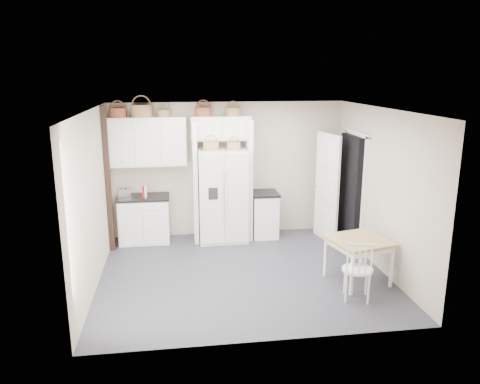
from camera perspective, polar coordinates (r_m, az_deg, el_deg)
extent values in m
plane|color=#30303A|center=(7.65, 0.33, -9.82)|extent=(4.50, 4.50, 0.00)
plane|color=white|center=(7.00, 0.36, 10.00)|extent=(4.50, 4.50, 0.00)
plane|color=#B2A392|center=(9.15, -1.49, 2.78)|extent=(4.50, 0.00, 4.50)
plane|color=#B2A392|center=(7.25, -17.55, -0.97)|extent=(0.00, 4.00, 4.00)
plane|color=#B2A392|center=(7.85, 16.81, 0.24)|extent=(0.00, 4.00, 4.00)
cube|color=white|center=(8.86, -2.15, -0.40)|extent=(0.91, 0.73, 1.76)
cube|color=white|center=(9.04, -11.58, -3.37)|extent=(0.92, 0.58, 0.85)
cube|color=white|center=(9.17, 2.96, -2.84)|extent=(0.48, 0.58, 0.85)
cube|color=#AA8343|center=(7.45, 14.16, -8.08)|extent=(1.00, 1.00, 0.69)
cube|color=white|center=(6.86, 14.12, -9.16)|extent=(0.53, 0.50, 0.89)
cube|color=black|center=(8.91, -11.73, -0.64)|extent=(0.96, 0.62, 0.04)
cube|color=black|center=(9.05, 3.00, -0.16)|extent=(0.52, 0.62, 0.04)
cube|color=silver|center=(8.90, -13.99, -0.13)|extent=(0.26, 0.20, 0.16)
cube|color=#B21019|center=(8.80, -11.61, 0.03)|extent=(0.06, 0.15, 0.21)
cube|color=beige|center=(8.80, -11.42, 0.05)|extent=(0.04, 0.15, 0.22)
cylinder|color=brown|center=(8.82, -14.66, 9.35)|extent=(0.30, 0.30, 0.17)
cylinder|color=brown|center=(8.78, -11.91, 9.65)|extent=(0.38, 0.38, 0.22)
cylinder|color=brown|center=(8.76, -9.32, 9.46)|extent=(0.22, 0.22, 0.13)
cylinder|color=brown|center=(8.78, -4.51, 9.73)|extent=(0.30, 0.30, 0.17)
cylinder|color=brown|center=(8.83, -0.84, 9.76)|extent=(0.27, 0.27, 0.15)
cylinder|color=brown|center=(8.55, -3.55, 5.58)|extent=(0.29, 0.29, 0.15)
cylinder|color=brown|center=(8.59, -0.78, 5.59)|extent=(0.25, 0.25, 0.13)
cube|color=white|center=(8.83, -11.15, 6.06)|extent=(1.40, 0.34, 0.90)
cube|color=white|center=(8.83, -2.37, 7.78)|extent=(1.12, 0.34, 0.45)
cube|color=white|center=(8.83, -5.51, 1.31)|extent=(0.08, 0.60, 2.30)
cube|color=white|center=(8.93, 1.04, 1.52)|extent=(0.08, 0.60, 2.30)
cube|color=black|center=(8.53, -15.81, 1.40)|extent=(0.09, 0.09, 2.60)
cube|color=black|center=(8.77, 13.46, 0.05)|extent=(0.18, 0.85, 2.05)
cube|color=white|center=(8.96, 10.54, 0.49)|extent=(0.21, 0.79, 2.05)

